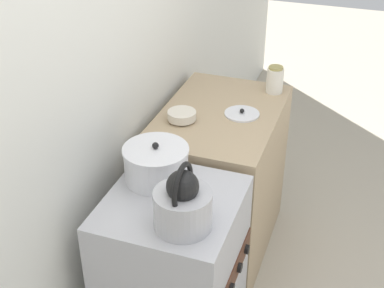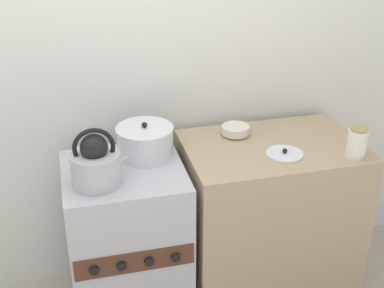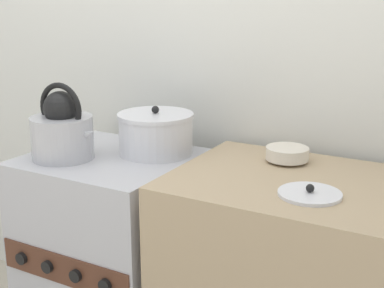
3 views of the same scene
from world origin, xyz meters
name	(u,v)px [view 2 (image 2 of 3)]	position (x,y,z in m)	size (l,w,h in m)	color
wall_back	(108,67)	(0.00, 0.67, 1.25)	(7.00, 0.06, 2.50)	silver
stove	(128,245)	(0.00, 0.27, 0.44)	(0.57, 0.56, 0.88)	#B2B2B7
counter	(268,218)	(0.77, 0.30, 0.45)	(0.90, 0.60, 0.90)	tan
kettle	(96,164)	(-0.13, 0.17, 0.98)	(0.27, 0.22, 0.28)	#B2B2B7
cooking_pot	(145,141)	(0.13, 0.39, 0.95)	(0.28, 0.28, 0.18)	silver
enamel_bowl	(235,130)	(0.62, 0.46, 0.93)	(0.15, 0.15, 0.05)	beige
storage_jar	(357,143)	(1.10, 0.09, 0.97)	(0.09, 0.09, 0.15)	silver
loose_pot_lid	(285,154)	(0.78, 0.19, 0.90)	(0.18, 0.18, 0.03)	silver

